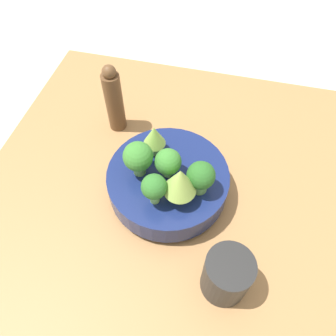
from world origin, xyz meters
TOP-DOWN VIEW (x-y plane):
  - ground_plane at (0.00, 0.00)m, footprint 6.00×6.00m
  - table at (0.00, 0.00)m, footprint 0.81×0.88m
  - bowl at (-0.01, -0.02)m, footprint 0.25×0.25m
  - romanesco_piece_far at (-0.04, 0.03)m, footprint 0.06×0.06m
  - broccoli_floret_right at (0.05, -0.01)m, footprint 0.06×0.06m
  - broccoli_floret_back at (0.00, 0.04)m, footprint 0.05×0.05m
  - romanesco_piece_near at (0.03, -0.07)m, footprint 0.05×0.05m
  - broccoli_floret_left at (-0.08, -0.00)m, footprint 0.05×0.05m
  - broccoli_floret_center at (-0.01, -0.02)m, footprint 0.05×0.05m
  - cup at (-0.15, 0.15)m, footprint 0.08×0.08m
  - pepper_mill at (0.16, -0.18)m, footprint 0.04×0.04m

SIDE VIEW (x-z plane):
  - ground_plane at x=0.00m, z-range 0.00..0.00m
  - table at x=0.00m, z-range 0.00..0.04m
  - bowl at x=-0.01m, z-range 0.05..0.12m
  - cup at x=-0.15m, z-range 0.04..0.15m
  - pepper_mill at x=0.16m, z-range 0.04..0.22m
  - broccoli_floret_center at x=-0.01m, z-range 0.12..0.18m
  - broccoli_floret_left at x=-0.08m, z-range 0.12..0.19m
  - romanesco_piece_near at x=0.03m, z-range 0.12..0.19m
  - broccoli_floret_back at x=0.00m, z-range 0.12..0.19m
  - broccoli_floret_right at x=0.05m, z-range 0.12..0.20m
  - romanesco_piece_far at x=-0.04m, z-range 0.12..0.22m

